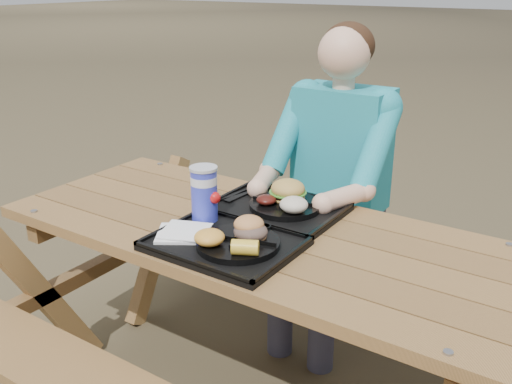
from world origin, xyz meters
The scene contains 17 objects.
picnic_table centered at (0.00, 0.00, 0.38)m, with size 1.80×1.49×0.75m, color #999999, non-canonical shape.
tray_near centered at (0.00, -0.18, 0.76)m, with size 0.45×0.35×0.02m, color black.
tray_far centered at (-0.01, 0.15, 0.76)m, with size 0.45×0.35×0.02m, color black.
plate_near centered at (0.06, -0.19, 0.78)m, with size 0.26×0.26×0.02m, color black.
plate_far centered at (0.02, 0.16, 0.78)m, with size 0.26×0.26×0.02m, color black.
napkin_stack centered at (-0.15, -0.22, 0.78)m, with size 0.15×0.15×0.02m, color white.
soda_cup centered at (-0.16, -0.08, 0.86)m, with size 0.09×0.09×0.18m, color #1822BA.
condiment_bbq centered at (0.01, -0.06, 0.79)m, with size 0.05×0.05×0.03m, color black.
condiment_mustard centered at (0.07, -0.06, 0.78)m, with size 0.04×0.04×0.03m, color yellow.
sandwich centered at (0.08, -0.15, 0.84)m, with size 0.10×0.10×0.10m, color #D08749, non-canonical shape.
mac_cheese centered at (0.00, -0.26, 0.81)m, with size 0.09×0.09×0.05m, color #F3B140.
corn_cob centered at (0.13, -0.25, 0.81)m, with size 0.08×0.08×0.05m, color yellow, non-canonical shape.
cutlery_far centered at (-0.19, 0.17, 0.77)m, with size 0.03×0.17×0.01m, color black.
burger centered at (0.01, 0.20, 0.85)m, with size 0.13×0.13×0.11m, color gold, non-canonical shape.
baked_beans centered at (-0.03, 0.12, 0.81)m, with size 0.07×0.07×0.03m, color #46120E.
potato_salad centered at (0.09, 0.11, 0.82)m, with size 0.10×0.10×0.05m, color beige.
diner centered at (0.00, 0.64, 0.64)m, with size 0.48×0.84×1.28m, color #18A892, non-canonical shape.
Camera 1 is at (0.99, -1.48, 1.55)m, focal length 40.00 mm.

